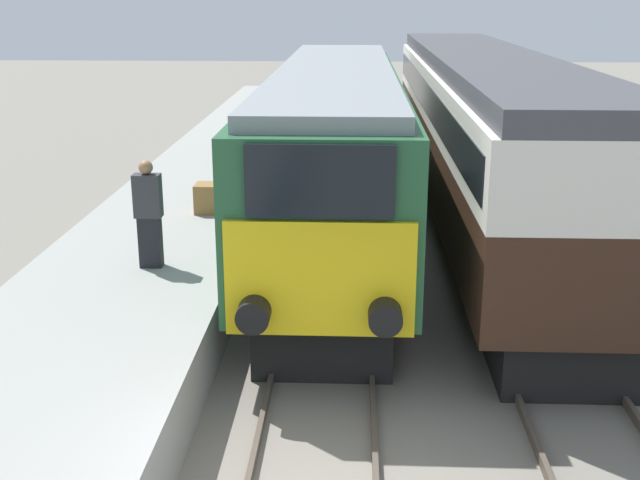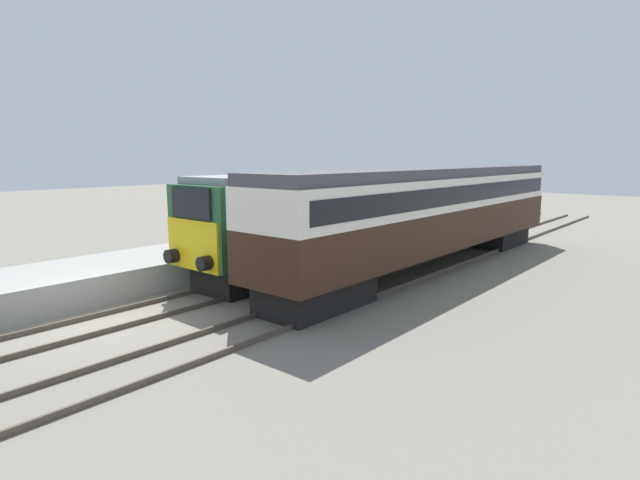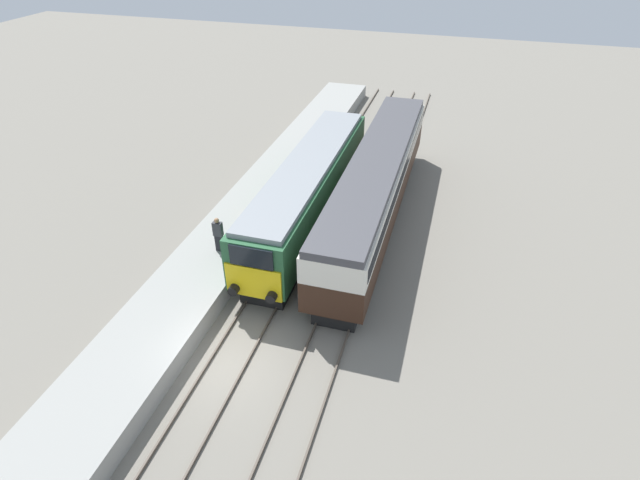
# 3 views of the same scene
# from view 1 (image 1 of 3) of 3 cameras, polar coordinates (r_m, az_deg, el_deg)

# --- Properties ---
(platform_left) EXTENTS (3.50, 50.00, 0.96)m
(platform_left) POSITION_cam_1_polar(r_m,az_deg,el_deg) (16.03, -11.07, -0.78)
(platform_left) COLOR gray
(platform_left) RESTS_ON ground_plane
(rails_near_track) EXTENTS (1.51, 60.00, 0.14)m
(rails_near_track) POSITION_cam_1_polar(r_m,az_deg,el_deg) (12.94, 0.39, -6.81)
(rails_near_track) COLOR #4C4238
(rails_near_track) RESTS_ON ground_plane
(rails_far_track) EXTENTS (1.50, 60.00, 0.14)m
(rails_far_track) POSITION_cam_1_polar(r_m,az_deg,el_deg) (13.27, 15.34, -6.83)
(rails_far_track) COLOR #4C4238
(rails_far_track) RESTS_ON ground_plane
(locomotive) EXTENTS (2.70, 15.75, 3.83)m
(locomotive) POSITION_cam_1_polar(r_m,az_deg,el_deg) (17.71, 1.09, 6.87)
(locomotive) COLOR black
(locomotive) RESTS_ON ground_plane
(passenger_carriage) EXTENTS (2.75, 18.60, 4.02)m
(passenger_carriage) POSITION_cam_1_polar(r_m,az_deg,el_deg) (19.19, 11.51, 8.17)
(passenger_carriage) COLOR black
(passenger_carriage) RESTS_ON ground_plane
(person_on_platform) EXTENTS (0.44, 0.26, 1.80)m
(person_on_platform) POSITION_cam_1_polar(r_m,az_deg,el_deg) (13.43, -12.08, 1.81)
(person_on_platform) COLOR black
(person_on_platform) RESTS_ON platform_left
(luggage_crate) EXTENTS (0.70, 0.56, 0.60)m
(luggage_crate) POSITION_cam_1_polar(r_m,az_deg,el_deg) (16.79, -7.65, 2.98)
(luggage_crate) COLOR olive
(luggage_crate) RESTS_ON platform_left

